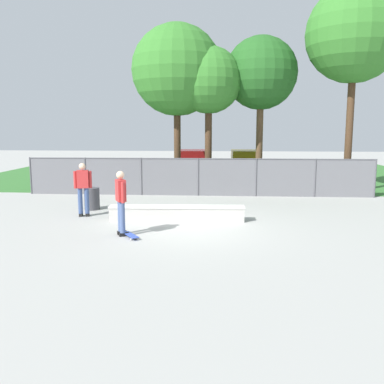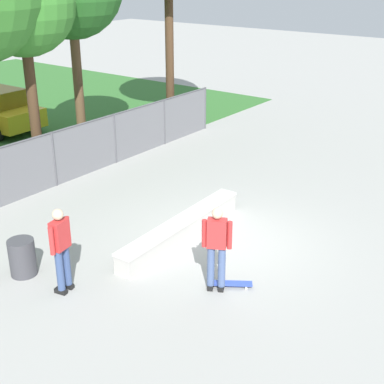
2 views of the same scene
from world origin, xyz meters
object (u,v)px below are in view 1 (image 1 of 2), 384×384
Objects in this scene: tree_near_left at (177,71)px; car_red at (192,164)px; tree_mid at (261,74)px; tree_near_right at (209,81)px; car_yellow at (245,164)px; bystander at (83,187)px; tree_far at (355,34)px; skateboarder at (121,200)px; concrete_ledge at (177,213)px; trash_bin at (92,199)px; skateboard at (130,235)px.

tree_near_left is 1.81× the size of car_red.
tree_near_right is at bearing -164.95° from tree_mid.
car_red and car_yellow have the same top height.
tree_mid reaches higher than bystander.
tree_far is 2.14× the size of car_yellow.
skateboarder is at bearing -136.58° from tree_far.
tree_mid is (2.40, 0.65, 0.38)m from tree_near_right.
concrete_ledge is 2.48m from skateboarder.
tree_far is 11.30× the size of trash_bin.
car_red reaches higher than trash_bin.
bystander is (-10.36, -5.62, -5.96)m from tree_far.
tree_near_left is at bearing 167.64° from tree_near_right.
skateboarder is at bearing -94.71° from tree_near_left.
trash_bin is at bearing 118.52° from skateboarder.
tree_near_left reaches higher than skateboarder.
concrete_ledge is 3.72m from trash_bin.
concrete_ledge is 11.89m from car_yellow.
bystander is at bearing 171.60° from concrete_ledge.
tree_near_right is 7.76m from trash_bin.
tree_far reaches higher than skateboard.
skateboarder is 1.00× the size of bystander.
skateboard is 11.40m from tree_mid.
tree_near_right reaches higher than concrete_ledge.
tree_near_right is at bearing 77.35° from skateboard.
concrete_ledge is 2.41m from skateboard.
skateboarder is (-1.35, -1.93, 0.76)m from concrete_ledge.
tree_mid is 10.16m from bystander.
tree_mid is 3.94× the size of bystander.
car_red is at bearing -179.40° from car_yellow.
bystander is (-1.87, 2.41, 0.00)m from skateboarder.
tree_near_right is (0.83, 6.29, 4.82)m from concrete_ledge.
trash_bin is (-1.96, 3.61, -0.61)m from skateboarder.
car_yellow is at bearing 76.08° from concrete_ledge.
tree_mid reaches higher than skateboarder.
car_red reaches higher than concrete_ledge.
car_red is at bearing 91.37° from concrete_ledge.
car_red is at bearing 75.00° from bystander.
car_yellow is 5.27× the size of trash_bin.
tree_mid is (4.59, 8.87, 4.44)m from skateboarder.
skateboard is 0.18× the size of car_yellow.
skateboarder is 2.26× the size of trash_bin.
tree_near_right is 8.17m from bystander.
trash_bin is at bearing -107.23° from car_red.
tree_near_right is at bearing 75.13° from skateboarder.
tree_near_right reaches higher than car_red.
concrete_ledge is at bearing -97.51° from tree_near_right.
bystander reaches higher than car_yellow.
tree_mid is at bearing 15.05° from tree_near_right.
skateboard is at bearing -134.81° from tree_far.
tree_far is at bearing 43.42° from skateboarder.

